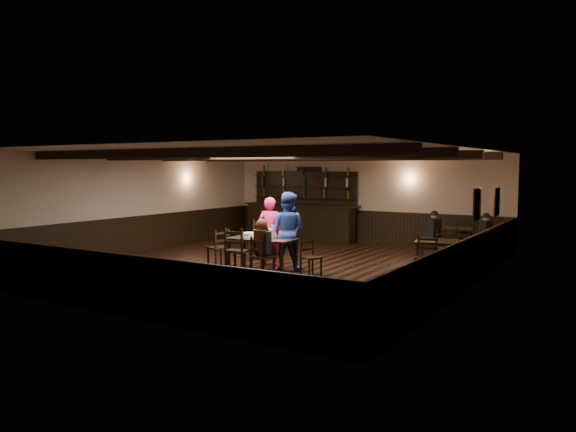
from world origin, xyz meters
The scene contains 25 objects.
ground centered at (0.00, 0.00, 0.00)m, with size 10.00×10.00×0.00m, color black.
room_shell centered at (0.01, 0.04, 1.75)m, with size 9.02×10.02×2.71m.
dining_table centered at (0.07, -0.64, 0.67)m, with size 1.54×0.81×0.75m.
chair_near_left centered at (-0.22, -1.23, 0.60)m, with size 0.52×0.50×1.03m.
chair_near_right centered at (0.41, -1.24, 0.51)m, with size 0.50×0.49×0.87m.
chair_end_left centered at (-1.08, -0.70, 0.52)m, with size 0.52×0.53×0.90m.
chair_end_right centered at (1.20, -0.51, 0.47)m, with size 0.48×0.49×0.81m.
chair_far_pushed centered at (-0.87, 0.68, 0.59)m, with size 0.59×0.58×1.01m.
woman_pink centered at (-0.20, 0.08, 0.82)m, with size 0.60×0.39×1.64m, color #DC3459.
man_blue centered at (0.44, -0.18, 0.89)m, with size 0.86×0.67×1.78m, color navy.
seated_person centered at (0.43, -1.18, 0.83)m, with size 0.33×0.50×0.81m.
cake centered at (-0.33, -0.59, 0.80)m, with size 0.33×0.33×0.10m.
plate_stack_a centered at (0.04, -0.69, 0.83)m, with size 0.17×0.17×0.16m, color white.
plate_stack_b centered at (0.24, -0.62, 0.86)m, with size 0.19×0.19×0.22m, color white.
tea_light centered at (0.07, -0.51, 0.78)m, with size 0.06×0.06×0.06m.
salt_shaker centered at (0.46, -0.71, 0.80)m, with size 0.04×0.04×0.09m, color silver.
pepper_shaker centered at (0.46, -0.73, 0.80)m, with size 0.04×0.04×0.09m, color #A5A8AD.
drink_glass centered at (0.31, -0.52, 0.81)m, with size 0.08×0.08×0.12m, color silver.
menu_red centered at (0.58, -0.76, 0.75)m, with size 0.32×0.22×0.00m, color maroon.
menu_blue centered at (0.56, -0.46, 0.75)m, with size 0.30×0.21×0.00m, color #101E51.
bar_counter centered at (-2.03, 4.72, 0.73)m, with size 3.95×0.70×2.20m.
back_table_a centered at (3.52, 1.01, 0.65)m, with size 1.01×1.01×0.75m.
back_table_b centered at (3.24, 3.78, 0.65)m, with size 0.92×0.92×0.75m.
bg_patron_left centered at (2.64, 3.72, 0.83)m, with size 0.32×0.40×0.72m.
bg_patron_right centered at (3.94, 3.85, 0.82)m, with size 0.31×0.39×0.71m.
Camera 1 is at (7.09, -10.96, 2.34)m, focal length 35.00 mm.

